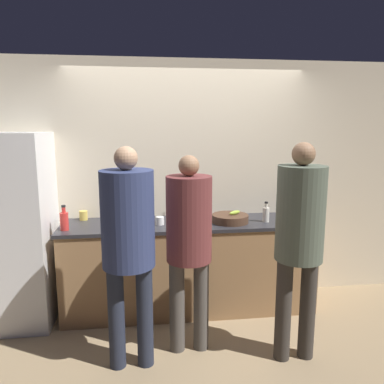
{
  "coord_description": "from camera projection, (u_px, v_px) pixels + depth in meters",
  "views": [
    {
      "loc": [
        -0.44,
        -3.32,
        1.91
      ],
      "look_at": [
        0.0,
        0.15,
        1.29
      ],
      "focal_mm": 35.0,
      "sensor_mm": 36.0,
      "label": 1
    }
  ],
  "objects": [
    {
      "name": "wall_back",
      "position": [
        186.0,
        182.0,
        4.09
      ],
      "size": [
        5.2,
        0.06,
        2.6
      ],
      "color": "beige",
      "rests_on": "ground_plane"
    },
    {
      "name": "ground_plane",
      "position": [
        194.0,
        325.0,
        3.64
      ],
      "size": [
        14.0,
        14.0,
        0.0
      ],
      "primitive_type": "plane",
      "color": "#9E8460"
    },
    {
      "name": "bottle_red",
      "position": [
        64.0,
        220.0,
        3.51
      ],
      "size": [
        0.08,
        0.08,
        0.24
      ],
      "color": "red",
      "rests_on": "counter"
    },
    {
      "name": "person_left",
      "position": [
        128.0,
        235.0,
        2.84
      ],
      "size": [
        0.41,
        0.41,
        1.77
      ],
      "color": "#232838",
      "rests_on": "ground_plane"
    },
    {
      "name": "bottle_clear",
      "position": [
        266.0,
        214.0,
        3.82
      ],
      "size": [
        0.07,
        0.07,
        0.21
      ],
      "color": "silver",
      "rests_on": "counter"
    },
    {
      "name": "cup_yellow",
      "position": [
        83.0,
        215.0,
        3.9
      ],
      "size": [
        0.08,
        0.08,
        0.1
      ],
      "color": "gold",
      "rests_on": "counter"
    },
    {
      "name": "cup_white",
      "position": [
        160.0,
        221.0,
        3.72
      ],
      "size": [
        0.08,
        0.08,
        0.08
      ],
      "color": "white",
      "rests_on": "counter"
    },
    {
      "name": "fruit_bowl",
      "position": [
        230.0,
        218.0,
        3.81
      ],
      "size": [
        0.37,
        0.37,
        0.12
      ],
      "color": "#4C3323",
      "rests_on": "counter"
    },
    {
      "name": "person_right",
      "position": [
        300.0,
        232.0,
        2.95
      ],
      "size": [
        0.38,
        0.38,
        1.79
      ],
      "color": "#38332D",
      "rests_on": "ground_plane"
    },
    {
      "name": "counter",
      "position": [
        189.0,
        265.0,
        3.92
      ],
      "size": [
        2.58,
        0.68,
        0.94
      ],
      "color": "#9E754C",
      "rests_on": "ground_plane"
    },
    {
      "name": "person_center",
      "position": [
        189.0,
        235.0,
        3.08
      ],
      "size": [
        0.38,
        0.38,
        1.68
      ],
      "color": "#4C4742",
      "rests_on": "ground_plane"
    },
    {
      "name": "refrigerator",
      "position": [
        12.0,
        230.0,
        3.58
      ],
      "size": [
        0.73,
        0.73,
        1.85
      ],
      "color": "white",
      "rests_on": "ground_plane"
    },
    {
      "name": "utensil_crock",
      "position": [
        182.0,
        211.0,
        3.99
      ],
      "size": [
        0.1,
        0.1,
        0.28
      ],
      "color": "#ADA393",
      "rests_on": "counter"
    }
  ]
}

